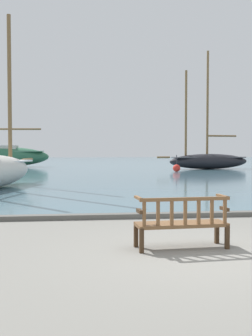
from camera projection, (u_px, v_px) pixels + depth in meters
ground_plane at (206, 255)px, 6.90m from camera, size 160.00×160.00×0.00m
harbor_water at (94, 164)px, 50.55m from camera, size 100.00×80.00×0.08m
quay_edge_kerb at (160, 215)px, 10.71m from camera, size 40.00×0.30×0.12m
park_bench at (182, 222)px, 7.36m from camera, size 1.63×0.63×0.92m
sailboat_outer_starboard at (209, 160)px, 35.75m from camera, size 8.32×3.01×9.95m
channel_buoy at (177, 168)px, 31.30m from camera, size 0.56×0.56×1.26m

